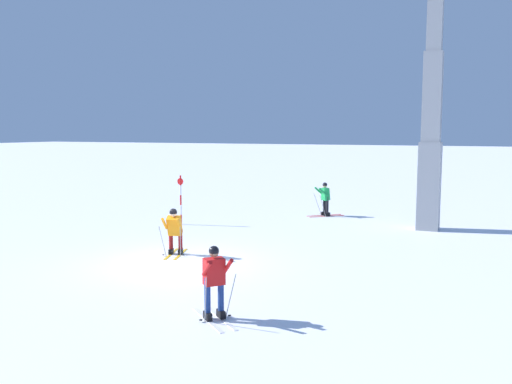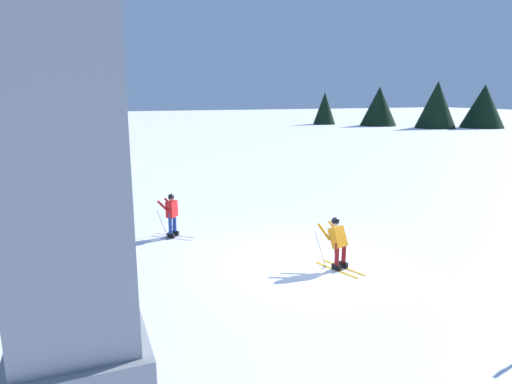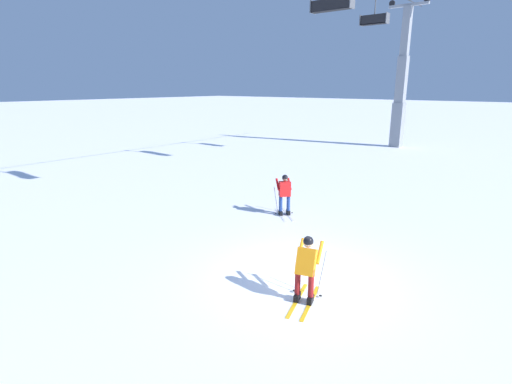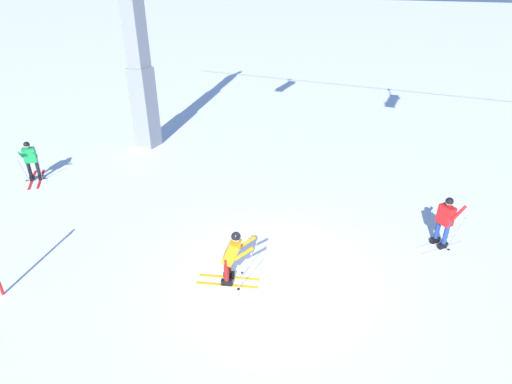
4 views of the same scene
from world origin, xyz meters
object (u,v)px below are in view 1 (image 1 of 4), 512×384
(lift_tower_near, at_px, (432,115))
(skier_distant_uphill, at_px, (214,278))
(skier_carving_main, at_px, (174,228))
(trail_marker_pole, at_px, (181,198))
(skier_distant_downhill, at_px, (325,197))

(lift_tower_near, xyz_separation_m, skier_distant_uphill, (12.58, -2.98, -3.63))
(skier_carving_main, distance_m, trail_marker_pole, 5.67)
(skier_distant_downhill, bearing_deg, skier_carving_main, -12.61)
(skier_carving_main, bearing_deg, lift_tower_near, 138.82)
(lift_tower_near, height_order, trail_marker_pole, lift_tower_near)
(trail_marker_pole, distance_m, skier_distant_uphill, 11.73)
(skier_distant_downhill, bearing_deg, trail_marker_pole, -46.67)
(skier_distant_uphill, bearing_deg, trail_marker_pole, -145.29)
(skier_carving_main, height_order, lift_tower_near, lift_tower_near)
(lift_tower_near, height_order, skier_distant_uphill, lift_tower_near)
(skier_distant_uphill, bearing_deg, skier_distant_downhill, -172.94)
(lift_tower_near, xyz_separation_m, skier_distant_downhill, (-1.70, -4.75, -3.65))
(skier_carving_main, bearing_deg, trail_marker_pole, -150.71)
(trail_marker_pole, relative_size, skier_distant_uphill, 1.30)
(skier_distant_downhill, bearing_deg, skier_distant_uphill, 7.06)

